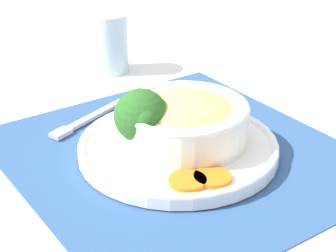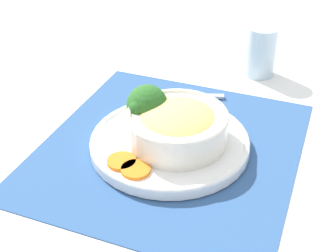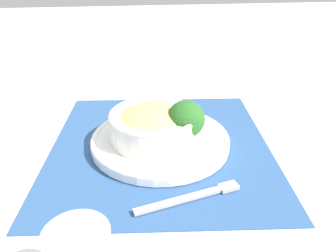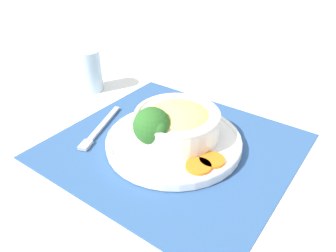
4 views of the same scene
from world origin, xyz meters
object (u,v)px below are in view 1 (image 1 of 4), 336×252
object	(u,v)px
bowl	(186,119)
water_glass	(110,46)
broccoli_floret	(141,116)
fork	(86,120)

from	to	relation	value
bowl	water_glass	world-z (taller)	water_glass
bowl	broccoli_floret	xyz separation A→B (m)	(0.02, 0.06, 0.02)
bowl	broccoli_floret	bearing A→B (deg)	69.65
bowl	broccoli_floret	distance (m)	0.07
broccoli_floret	fork	xyz separation A→B (m)	(0.15, -0.00, -0.06)
water_glass	fork	size ratio (longest dim) A/B	0.63
broccoli_floret	water_glass	bearing A→B (deg)	-28.05
bowl	broccoli_floret	world-z (taller)	broccoli_floret
bowl	water_glass	bearing A→B (deg)	-17.50
bowl	water_glass	size ratio (longest dim) A/B	1.57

